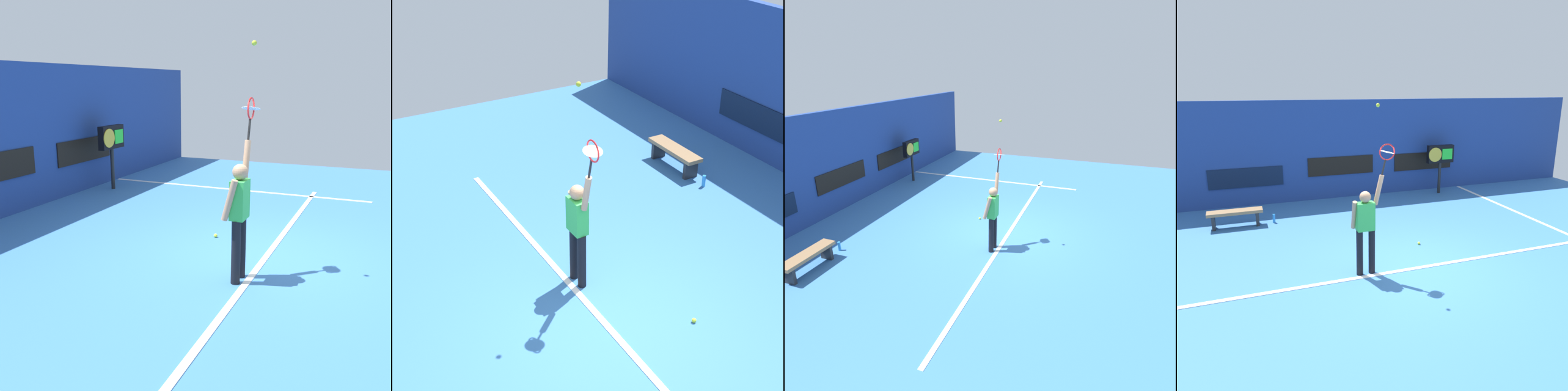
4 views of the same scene
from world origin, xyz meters
The scene contains 9 objects.
ground_plane centered at (0.00, 0.00, 0.00)m, with size 18.00×18.00×0.00m, color #3870B2.
sponsor_banner_portside centered at (-3.00, 5.54, 0.91)m, with size 2.20×0.03×0.60m, color #0C1933.
court_baseline centered at (0.00, -0.08, 0.01)m, with size 10.00×0.10×0.01m, color white.
tennis_player centered at (-0.99, 0.07, 1.01)m, with size 0.62×0.31×1.98m.
tennis_racket centered at (-0.57, 0.07, 2.37)m, with size 0.38×0.27×0.63m.
tennis_ball centered at (-0.78, -0.02, 3.26)m, with size 0.07×0.07×0.07m, color #CCE033.
court_bench centered at (-3.39, 3.73, 0.34)m, with size 1.40×0.36×0.45m.
water_bottle centered at (-2.41, 3.73, 0.12)m, with size 0.07×0.07×0.24m, color #338CD8.
spare_ball centered at (0.65, 1.03, 0.03)m, with size 0.07×0.07×0.07m, color #CCE033.
Camera 2 is at (5.48, -3.51, 5.74)m, focal length 54.92 mm.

